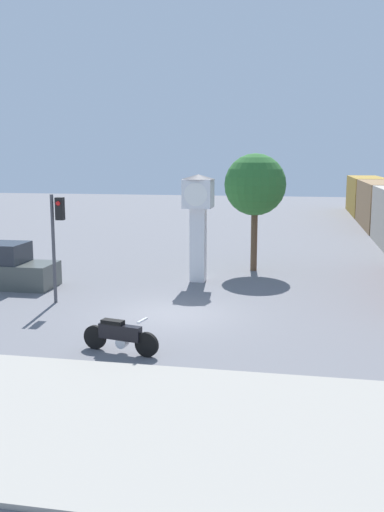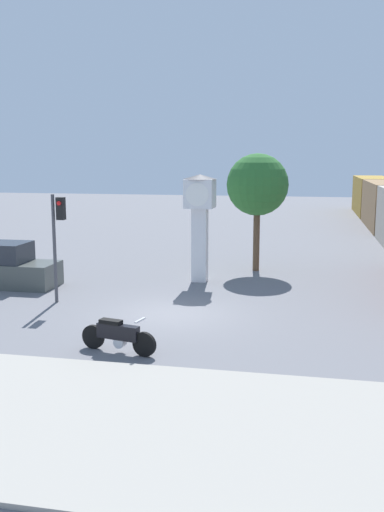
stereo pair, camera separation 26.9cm
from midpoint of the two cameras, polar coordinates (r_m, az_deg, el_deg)
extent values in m
plane|color=slate|center=(19.31, -2.47, -5.82)|extent=(120.00, 120.00, 0.00)
cube|color=#9E998E|center=(12.11, -11.46, -15.60)|extent=(36.00, 6.00, 0.10)
cylinder|color=black|center=(15.27, -5.06, -8.82)|extent=(0.68, 0.25, 0.67)
cylinder|color=black|center=(16.06, -10.15, -8.00)|extent=(0.68, 0.25, 0.67)
cube|color=black|center=(15.58, -7.69, -7.55)|extent=(1.25, 0.50, 0.40)
cube|color=black|center=(15.61, -8.42, -6.55)|extent=(0.66, 0.39, 0.11)
cylinder|color=silver|center=(15.63, -7.49, -8.55)|extent=(0.35, 0.28, 0.31)
cube|color=silver|center=(15.13, -5.50, -6.44)|extent=(0.17, 0.49, 0.04)
cube|color=white|center=(24.06, 0.30, 1.13)|extent=(0.63, 0.63, 3.13)
cube|color=white|center=(23.83, 0.30, 6.27)|extent=(1.19, 1.19, 1.19)
cylinder|color=white|center=(23.24, 0.03, 6.18)|extent=(0.95, 0.02, 0.95)
cone|color=#333338|center=(23.80, 0.30, 7.93)|extent=(1.43, 1.43, 0.20)
cube|color=olive|center=(45.16, 18.27, 4.89)|extent=(2.80, 10.18, 3.40)
cube|color=olive|center=(55.84, 16.86, 5.82)|extent=(2.80, 10.18, 3.40)
cylinder|color=#47474C|center=(21.01, -14.02, 0.65)|extent=(0.12, 0.12, 3.92)
cube|color=black|center=(20.71, -13.44, 4.62)|extent=(0.28, 0.24, 0.80)
sphere|color=red|center=(20.56, -13.63, 5.14)|extent=(0.16, 0.16, 0.16)
cylinder|color=brown|center=(26.53, 5.93, 1.59)|extent=(0.30, 0.30, 2.86)
sphere|color=#2D6B2D|center=(26.28, 6.03, 7.12)|extent=(2.82, 2.82, 2.82)
cube|color=#4C514C|center=(24.49, -18.55, -1.76)|extent=(4.22, 1.84, 1.00)
camera|label=1|loc=(0.13, -90.40, -0.07)|focal=40.00mm
camera|label=2|loc=(0.13, 89.60, 0.07)|focal=40.00mm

